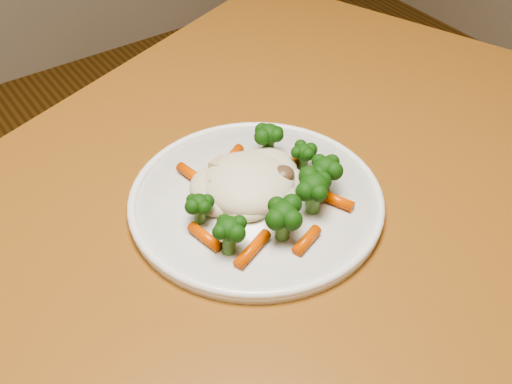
% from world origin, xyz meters
% --- Properties ---
extents(dining_table, '(1.28, 1.07, 0.75)m').
position_xyz_m(dining_table, '(-0.27, -0.26, 0.64)').
color(dining_table, '#925821').
rests_on(dining_table, ground).
extents(plate, '(0.28, 0.28, 0.01)m').
position_xyz_m(plate, '(-0.24, -0.22, 0.76)').
color(plate, white).
rests_on(plate, dining_table).
extents(meal, '(0.18, 0.19, 0.05)m').
position_xyz_m(meal, '(-0.24, -0.22, 0.78)').
color(meal, beige).
rests_on(meal, plate).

